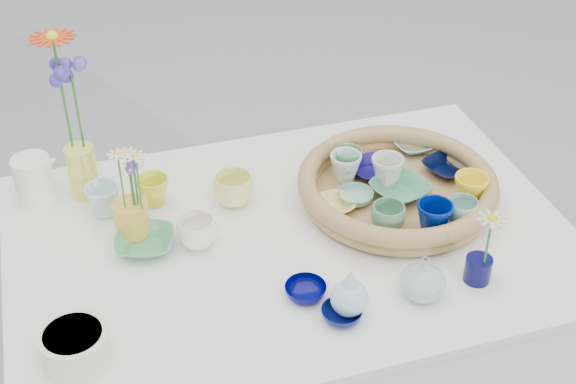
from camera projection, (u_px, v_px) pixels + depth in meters
name	position (u px, v px, depth m)	size (l,w,h in m)	color
wicker_tray	(397.00, 187.00, 1.90)	(0.47, 0.47, 0.08)	brown
tray_ceramic_0	(372.00, 169.00, 1.97)	(0.11, 0.11, 0.03)	#100560
tray_ceramic_1	(447.00, 167.00, 1.98)	(0.11, 0.11, 0.03)	black
tray_ceramic_2	(470.00, 190.00, 1.86)	(0.08, 0.08, 0.07)	yellow
tray_ceramic_3	(400.00, 189.00, 1.90)	(0.13, 0.13, 0.03)	#48966A
tray_ceramic_4	(388.00, 217.00, 1.79)	(0.08, 0.08, 0.06)	#5D9972
tray_ceramic_5	(355.00, 197.00, 1.88)	(0.08, 0.08, 0.03)	#75B3A0
tray_ceramic_6	(345.00, 167.00, 1.94)	(0.08, 0.08, 0.07)	silver
tray_ceramic_7	(387.00, 171.00, 1.93)	(0.08, 0.08, 0.07)	silver
tray_ceramic_8	(414.00, 145.00, 2.07)	(0.10, 0.10, 0.03)	#87CDF0
tray_ceramic_9	(434.00, 218.00, 1.77)	(0.08, 0.08, 0.08)	navy
tray_ceramic_10	(332.00, 206.00, 1.85)	(0.10, 0.10, 0.02)	#ECCC73
tray_ceramic_11	(462.00, 212.00, 1.81)	(0.08, 0.08, 0.06)	#7FBDAC
tray_ceramic_12	(348.00, 161.00, 1.97)	(0.07, 0.07, 0.06)	#589965
loose_ceramic_0	(153.00, 191.00, 1.89)	(0.08, 0.08, 0.07)	yellow
loose_ceramic_1	(233.00, 190.00, 1.89)	(0.10, 0.10, 0.08)	#EEEB80
loose_ceramic_2	(145.00, 243.00, 1.77)	(0.13, 0.13, 0.03)	#4BA26D
loose_ceramic_3	(197.00, 232.00, 1.77)	(0.09, 0.09, 0.07)	white
loose_ceramic_4	(306.00, 291.00, 1.64)	(0.09, 0.09, 0.03)	#00004F
loose_ceramic_5	(104.00, 200.00, 1.86)	(0.08, 0.08, 0.08)	silver
loose_ceramic_6	(342.00, 314.00, 1.59)	(0.08, 0.08, 0.03)	#08104D
fluted_bowl	(75.00, 346.00, 1.49)	(0.13, 0.13, 0.07)	silver
bud_vase_paleblue	(350.00, 291.00, 1.58)	(0.08, 0.08, 0.12)	#A7D4DD
bud_vase_seafoam	(423.00, 278.00, 1.63)	(0.09, 0.09, 0.10)	#A0C1B4
bud_vase_cobalt	(478.00, 269.00, 1.68)	(0.06, 0.06, 0.06)	#08093B
single_daisy	(488.00, 241.00, 1.62)	(0.07, 0.07, 0.13)	beige
tall_vase_yellow	(83.00, 172.00, 1.90)	(0.07, 0.07, 0.13)	#F5E34C
gerbera	(63.00, 94.00, 1.79)	(0.11, 0.11, 0.30)	red
hydrangea	(77.00, 110.00, 1.82)	(0.08, 0.08, 0.27)	#4535B8
white_pitcher	(34.00, 181.00, 1.88)	(0.13, 0.09, 0.12)	white
daisy_cup	(132.00, 219.00, 1.79)	(0.08, 0.08, 0.08)	gold
daisy_posy	(129.00, 181.00, 1.72)	(0.08, 0.08, 0.14)	white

